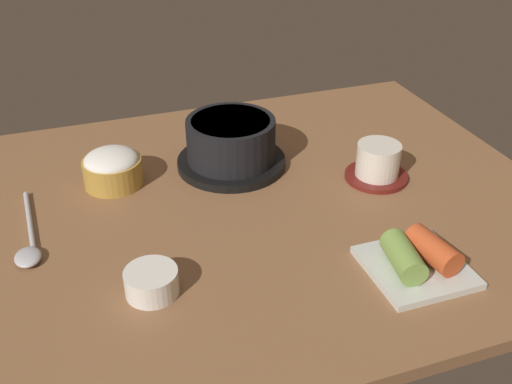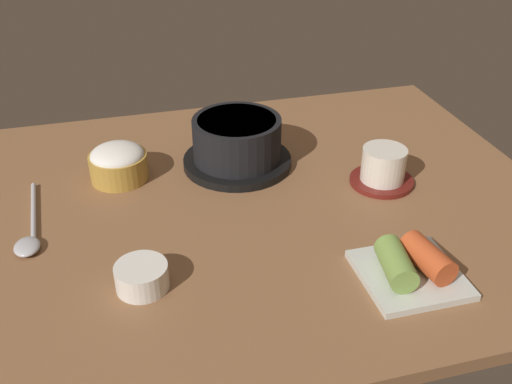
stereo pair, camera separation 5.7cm
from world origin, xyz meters
The scene contains 7 objects.
dining_table centered at (0.00, 0.00, 1.00)cm, with size 100.00×76.00×2.00cm, color brown.
stone_pot centered at (2.45, 12.25, 6.27)cm, with size 18.81×18.81×8.72cm.
rice_bowl centered at (-17.72, 12.81, 5.09)cm, with size 9.63×9.63×6.13cm.
tea_cup_with_saucer centered at (24.11, 0.04, 4.96)cm, with size 10.50×10.50×6.34cm.
kimchi_plate centered at (17.21, -23.23, 3.81)cm, with size 12.91×12.91×4.70cm.
side_bowl_near centered at (-16.87, -16.00, 3.83)cm, with size 6.88×6.88×3.40cm.
spoon centered at (-31.53, -1.03, 2.61)cm, with size 3.60×20.09×1.35cm.
Camera 2 is at (-18.02, -76.67, 53.12)cm, focal length 41.85 mm.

